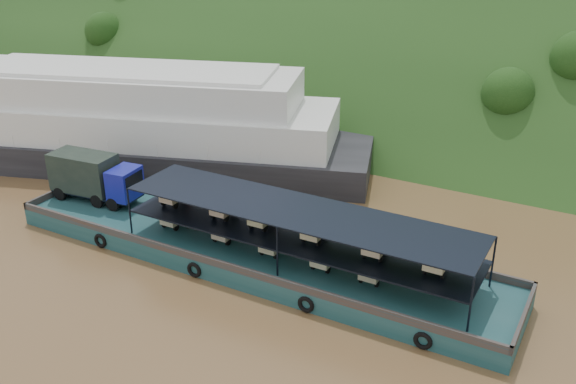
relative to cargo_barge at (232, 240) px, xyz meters
The scene contains 4 objects.
ground 4.24m from the cargo_barge, 25.34° to the left, with size 160.00×160.00×0.00m, color brown.
hillside 37.94m from the cargo_barge, 84.44° to the left, with size 140.00×28.00×28.00m, color #1A3513.
cargo_barge is the anchor object (origin of this frame).
passenger_ferry 20.60m from the cargo_barge, 150.06° to the left, with size 44.73×24.26×8.82m.
Camera 1 is at (18.07, -33.15, 21.57)m, focal length 40.00 mm.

